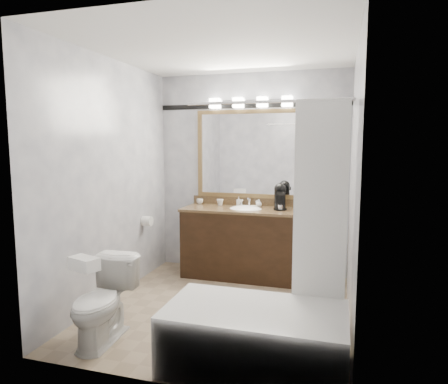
{
  "coord_description": "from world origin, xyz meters",
  "views": [
    {
      "loc": [
        1.09,
        -3.63,
        1.63
      ],
      "look_at": [
        -0.08,
        0.35,
        1.13
      ],
      "focal_mm": 32.0,
      "sensor_mm": 36.0,
      "label": 1
    }
  ],
  "objects": [
    {
      "name": "room",
      "position": [
        0.0,
        0.0,
        1.25
      ],
      "size": [
        2.42,
        2.62,
        2.52
      ],
      "color": "#9C8569",
      "rests_on": "ground"
    },
    {
      "name": "coffee_maker",
      "position": [
        0.4,
        1.08,
        1.01
      ],
      "size": [
        0.16,
        0.2,
        0.31
      ],
      "rotation": [
        0.0,
        0.0,
        0.25
      ],
      "color": "black",
      "rests_on": "vanity"
    },
    {
      "name": "soap_bottle_b",
      "position": [
        0.13,
        1.18,
        0.9
      ],
      "size": [
        0.08,
        0.08,
        0.09
      ],
      "primitive_type": "imported",
      "rotation": [
        0.0,
        0.0,
        0.13
      ],
      "color": "white",
      "rests_on": "vanity"
    },
    {
      "name": "toilet",
      "position": [
        -0.75,
        -0.9,
        0.34
      ],
      "size": [
        0.41,
        0.69,
        0.68
      ],
      "primitive_type": "imported",
      "rotation": [
        0.0,
        0.0,
        0.05
      ],
      "color": "white",
      "rests_on": "ground"
    },
    {
      "name": "accent_stripe",
      "position": [
        0.0,
        1.29,
        2.1
      ],
      "size": [
        2.4,
        0.01,
        0.06
      ],
      "primitive_type": "cube",
      "color": "black",
      "rests_on": "room"
    },
    {
      "name": "bathtub",
      "position": [
        0.55,
        -0.9,
        0.28
      ],
      "size": [
        1.3,
        0.75,
        1.96
      ],
      "color": "white",
      "rests_on": "ground"
    },
    {
      "name": "vanity",
      "position": [
        0.0,
        1.02,
        0.44
      ],
      "size": [
        1.53,
        0.58,
        0.97
      ],
      "color": "black",
      "rests_on": "ground"
    },
    {
      "name": "tp_roll",
      "position": [
        -1.14,
        0.66,
        0.7
      ],
      "size": [
        0.11,
        0.12,
        0.12
      ],
      "primitive_type": "cylinder",
      "rotation": [
        0.0,
        1.57,
        0.0
      ],
      "color": "white",
      "rests_on": "room"
    },
    {
      "name": "soap_bar",
      "position": [
        0.08,
        1.13,
        0.86
      ],
      "size": [
        0.09,
        0.07,
        0.02
      ],
      "primitive_type": "cube",
      "rotation": [
        0.0,
        0.0,
        0.34
      ],
      "color": "beige",
      "rests_on": "vanity"
    },
    {
      "name": "cup_right",
      "position": [
        -0.37,
        1.17,
        0.89
      ],
      "size": [
        0.09,
        0.09,
        0.08
      ],
      "primitive_type": "imported",
      "rotation": [
        0.0,
        0.0,
        -0.06
      ],
      "color": "white",
      "rests_on": "vanity"
    },
    {
      "name": "cup_left",
      "position": [
        -0.66,
        1.22,
        0.88
      ],
      "size": [
        0.09,
        0.09,
        0.07
      ],
      "primitive_type": "imported",
      "rotation": [
        0.0,
        0.0,
        0.06
      ],
      "color": "white",
      "rests_on": "vanity"
    },
    {
      "name": "vanity_light_bar",
      "position": [
        0.0,
        1.23,
        2.13
      ],
      "size": [
        1.02,
        0.14,
        0.12
      ],
      "color": "silver",
      "rests_on": "room"
    },
    {
      "name": "tissue_box",
      "position": [
        -0.75,
        -1.12,
        0.73
      ],
      "size": [
        0.26,
        0.19,
        0.1
      ],
      "primitive_type": "cube",
      "rotation": [
        0.0,
        0.0,
        -0.31
      ],
      "color": "white",
      "rests_on": "toilet"
    },
    {
      "name": "soap_bottle_a",
      "position": [
        -0.14,
        1.22,
        0.91
      ],
      "size": [
        0.06,
        0.06,
        0.11
      ],
      "primitive_type": "imported",
      "rotation": [
        0.0,
        0.0,
        0.11
      ],
      "color": "white",
      "rests_on": "vanity"
    },
    {
      "name": "mirror",
      "position": [
        0.0,
        1.28,
        1.5
      ],
      "size": [
        1.4,
        0.04,
        1.1
      ],
      "color": "olive",
      "rests_on": "room"
    }
  ]
}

